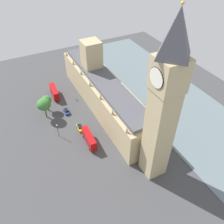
{
  "coord_description": "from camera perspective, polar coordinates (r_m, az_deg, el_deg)",
  "views": [
    {
      "loc": [
        33.26,
        76.89,
        68.7
      ],
      "look_at": [
        1.0,
        13.78,
        8.27
      ],
      "focal_mm": 37.05,
      "sensor_mm": 36.0,
      "label": 1
    }
  ],
  "objects": [
    {
      "name": "pedestrian_leading",
      "position": [
        113.75,
        -8.87,
        3.2
      ],
      "size": [
        0.69,
        0.63,
        1.64
      ],
      "rotation": [
        0.0,
        0.0,
        2.11
      ],
      "color": "gray",
      "rests_on": "ground"
    },
    {
      "name": "parliament_building",
      "position": [
        105.02,
        -2.32,
        5.23
      ],
      "size": [
        13.7,
        69.09,
        27.43
      ],
      "color": "tan",
      "rests_on": "ground"
    },
    {
      "name": "street_lamp_trailing",
      "position": [
        94.37,
        -13.33,
        -3.92
      ],
      "size": [
        0.56,
        0.56,
        6.22
      ],
      "color": "black",
      "rests_on": "ground"
    },
    {
      "name": "car_yellow_cab_by_river_gate",
      "position": [
        98.1,
        -7.95,
        -3.77
      ],
      "size": [
        2.14,
        4.83,
        1.74
      ],
      "rotation": [
        0.0,
        0.0,
        -0.05
      ],
      "color": "gold",
      "rests_on": "ground"
    },
    {
      "name": "river_thames",
      "position": [
        122.62,
        11.44,
        5.55
      ],
      "size": [
        37.83,
        125.18,
        0.25
      ],
      "primitive_type": "cube",
      "color": "slate",
      "rests_on": "ground"
    },
    {
      "name": "clock_tower",
      "position": [
        65.02,
        12.57,
        1.5
      ],
      "size": [
        7.88,
        7.88,
        55.74
      ],
      "color": "tan",
      "rests_on": "ground"
    },
    {
      "name": "double_decker_bus_far_end",
      "position": [
        90.8,
        -5.67,
        -6.5
      ],
      "size": [
        2.98,
        10.59,
        4.75
      ],
      "rotation": [
        0.0,
        0.0,
        -0.04
      ],
      "color": "#B20C0F",
      "rests_on": "ground"
    },
    {
      "name": "car_blue_corner",
      "position": [
        106.97,
        -11.2,
        0.19
      ],
      "size": [
        2.05,
        4.28,
        1.74
      ],
      "rotation": [
        0.0,
        0.0,
        -0.02
      ],
      "color": "navy",
      "rests_on": "ground"
    },
    {
      "name": "plane_tree_under_trees",
      "position": [
        107.36,
        -15.92,
        2.82
      ],
      "size": [
        4.71,
        4.71,
        7.87
      ],
      "color": "brown",
      "rests_on": "ground"
    },
    {
      "name": "plane_tree_near_tower",
      "position": [
        102.94,
        -16.47,
        1.8
      ],
      "size": [
        5.99,
        5.99,
        9.73
      ],
      "color": "brown",
      "rests_on": "ground"
    },
    {
      "name": "double_decker_bus_midblock",
      "position": [
        117.38,
        -14.05,
        4.85
      ],
      "size": [
        3.17,
        10.63,
        4.75
      ],
      "rotation": [
        0.0,
        0.0,
        3.08
      ],
      "color": "#B20C0F",
      "rests_on": "ground"
    },
    {
      "name": "ground_plane",
      "position": [
        108.34,
        -2.85,
        1.04
      ],
      "size": [
        139.09,
        139.09,
        0.0
      ],
      "primitive_type": "plane",
      "color": "#424244"
    }
  ]
}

